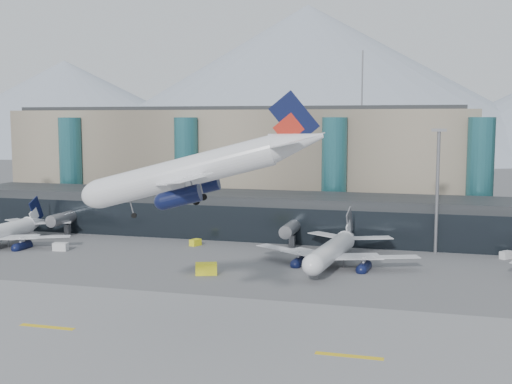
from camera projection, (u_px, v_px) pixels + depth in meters
The scene contains 16 objects.
ground at pixel (225, 307), 94.20m from camera, with size 900.00×900.00×0.00m, color #515154.
runway_strip at pixel (188, 341), 79.81m from camera, with size 400.00×40.00×0.04m, color slate.
runway_markings at pixel (188, 340), 79.81m from camera, with size 128.00×1.00×0.02m.
concourse at pixel (302, 217), 148.98m from camera, with size 170.00×27.00×10.00m.
terminal_main at pixel (239, 161), 185.28m from camera, with size 130.00×30.00×31.00m.
teal_towers at pixel (258, 171), 167.49m from camera, with size 116.40×19.40×46.00m.
mountain_ridge at pixel (414, 93), 449.17m from camera, with size 910.00×400.00×110.00m.
lightmast_mid at pixel (437, 184), 130.75m from camera, with size 3.00×1.20×25.60m.
hero_jet at pixel (209, 161), 83.51m from camera, with size 34.50×34.38×11.18m.
jet_parked_left at pixel (6, 227), 140.73m from camera, with size 32.98×31.78×10.62m.
jet_parked_mid at pixel (335, 243), 121.75m from camera, with size 33.25×33.02×10.77m.
veh_a at pixel (61, 247), 134.63m from camera, with size 2.96×1.66×1.66m, color silver.
veh_b at pixel (195, 242), 140.05m from camera, with size 2.45×1.51×1.41m, color yellow.
veh_d at pixel (506, 255), 126.84m from camera, with size 2.64×1.41×1.51m, color silver.
veh_f at pixel (15, 230), 153.32m from camera, with size 3.76×1.99×2.10m, color #46464A.
veh_h at pixel (206, 269), 113.79m from camera, with size 3.80×2.00×2.10m, color yellow.
Camera 1 is at (28.47, -87.28, 27.41)m, focal length 45.00 mm.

